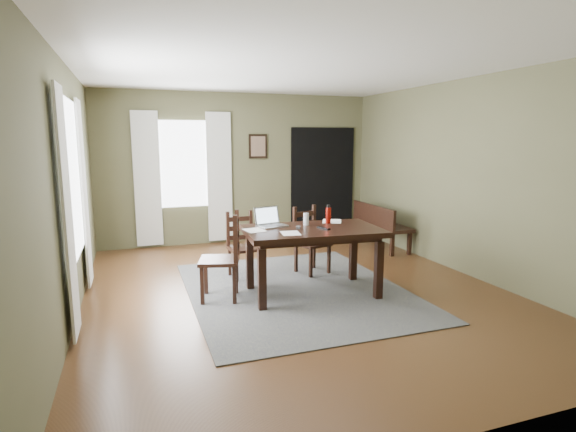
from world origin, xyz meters
name	(u,v)px	position (x,y,z in m)	size (l,w,h in m)	color
ground	(296,291)	(0.00, 0.00, -0.01)	(5.00, 6.00, 0.01)	#492C16
room_shell	(296,145)	(0.00, 0.00, 1.80)	(5.02, 6.02, 2.71)	brown
rug	(296,290)	(0.00, 0.00, 0.01)	(2.60, 3.20, 0.01)	#434343
dining_table	(312,236)	(0.14, -0.18, 0.72)	(1.68, 1.09, 0.81)	black
chair_end	(224,258)	(-0.90, -0.02, 0.51)	(0.56, 0.56, 1.03)	black
chair_back_left	(243,246)	(-0.49, 0.78, 0.44)	(0.42, 0.42, 0.89)	black
chair_back_right	(310,241)	(0.46, 0.67, 0.46)	(0.51, 0.51, 0.93)	black
bench	(379,222)	(2.15, 1.65, 0.46)	(0.43, 1.35, 0.76)	black
laptop	(270,221)	(-0.30, 0.13, 0.88)	(0.40, 0.35, 0.23)	#B7B7BC
computer_mouse	(298,227)	(-0.02, -0.14, 0.83)	(0.05, 0.09, 0.03)	#3F3F42
tv_remote	(323,228)	(0.25, -0.26, 0.83)	(0.05, 0.18, 0.02)	black
drinking_glass	(306,219)	(0.15, 0.03, 0.90)	(0.07, 0.07, 0.15)	silver
water_bottle	(328,215)	(0.46, 0.06, 0.93)	(0.09, 0.09, 0.23)	#AC160D
paper_a	(254,230)	(-0.55, -0.07, 0.82)	(0.21, 0.28, 0.00)	white
paper_d	(332,221)	(0.56, 0.17, 0.82)	(0.24, 0.31, 0.00)	white
paper_e	(291,233)	(-0.20, -0.37, 0.82)	(0.20, 0.27, 0.00)	white
window_left	(72,179)	(-2.47, 0.20, 1.45)	(0.01, 1.30, 1.70)	white
window_back	(184,164)	(-1.00, 2.97, 1.45)	(1.00, 0.01, 1.50)	white
curtain_left_near	(68,214)	(-2.44, -0.62, 1.20)	(0.03, 0.48, 2.30)	silver
curtain_left_far	(84,194)	(-2.44, 1.02, 1.20)	(0.03, 0.48, 2.30)	silver
curtain_back_left	(147,179)	(-1.62, 2.94, 1.20)	(0.44, 0.03, 2.30)	silver
curtain_back_right	(219,178)	(-0.38, 2.94, 1.20)	(0.44, 0.03, 2.30)	silver
framed_picture	(258,146)	(0.35, 2.97, 1.75)	(0.34, 0.03, 0.44)	black
doorway_back	(323,182)	(1.65, 2.97, 1.05)	(1.30, 0.03, 2.10)	black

